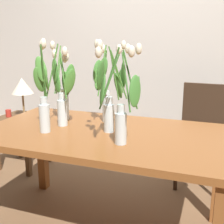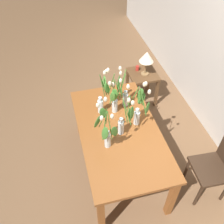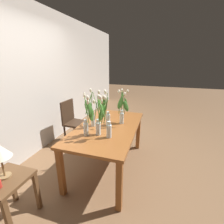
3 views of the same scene
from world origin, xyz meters
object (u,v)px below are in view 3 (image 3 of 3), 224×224
(tulip_vase_5, at_px, (92,112))
(side_table, at_px, (7,187))
(tulip_vase_1, at_px, (87,123))
(tulip_vase_4, at_px, (107,124))
(dining_table, at_px, (108,132))
(tulip_vase_2, at_px, (107,114))
(tulip_vase_3, at_px, (99,119))
(tulip_vase_0, at_px, (122,110))
(dining_chair, at_px, (72,119))

(tulip_vase_5, xyz_separation_m, side_table, (-1.14, 0.50, -0.54))
(tulip_vase_1, bearing_deg, tulip_vase_4, -85.16)
(dining_table, distance_m, tulip_vase_2, 0.29)
(tulip_vase_5, height_order, side_table, tulip_vase_5)
(tulip_vase_2, distance_m, tulip_vase_3, 0.36)
(tulip_vase_3, bearing_deg, tulip_vase_0, -23.69)
(dining_table, xyz_separation_m, tulip_vase_4, (-0.36, -0.11, 0.29))
(tulip_vase_5, distance_m, side_table, 1.36)
(tulip_vase_2, relative_size, tulip_vase_4, 0.95)
(tulip_vase_4, relative_size, tulip_vase_5, 1.00)
(dining_table, distance_m, tulip_vase_3, 0.44)
(tulip_vase_0, relative_size, dining_chair, 0.62)
(tulip_vase_5, relative_size, side_table, 1.06)
(side_table, bearing_deg, tulip_vase_1, -35.11)
(dining_chair, bearing_deg, dining_table, -120.12)
(tulip_vase_1, relative_size, tulip_vase_4, 0.98)
(tulip_vase_4, bearing_deg, tulip_vase_5, 49.42)
(dining_chair, bearing_deg, tulip_vase_4, -130.27)
(tulip_vase_3, distance_m, tulip_vase_4, 0.15)
(dining_table, height_order, tulip_vase_4, tulip_vase_4)
(tulip_vase_1, bearing_deg, side_table, 144.89)
(tulip_vase_2, bearing_deg, tulip_vase_5, 121.62)
(tulip_vase_3, xyz_separation_m, dining_chair, (0.88, 0.98, -0.44))
(tulip_vase_2, height_order, tulip_vase_3, tulip_vase_3)
(tulip_vase_0, distance_m, tulip_vase_2, 0.26)
(dining_table, relative_size, dining_chair, 1.72)
(tulip_vase_2, bearing_deg, tulip_vase_1, 164.60)
(tulip_vase_3, height_order, tulip_vase_5, tulip_vase_3)
(dining_table, bearing_deg, tulip_vase_1, 157.96)
(tulip_vase_1, distance_m, side_table, 1.12)
(tulip_vase_4, xyz_separation_m, dining_chair, (0.94, 1.11, -0.41))
(dining_table, distance_m, tulip_vase_1, 0.50)
(tulip_vase_3, bearing_deg, tulip_vase_4, -115.15)
(side_table, bearing_deg, tulip_vase_4, -45.14)
(tulip_vase_0, xyz_separation_m, tulip_vase_5, (-0.24, 0.42, -0.00))
(side_table, bearing_deg, tulip_vase_3, -38.22)
(tulip_vase_3, bearing_deg, tulip_vase_2, 2.24)
(dining_table, xyz_separation_m, tulip_vase_5, (-0.06, 0.23, 0.33))
(tulip_vase_0, xyz_separation_m, tulip_vase_2, (-0.12, 0.22, -0.05))
(tulip_vase_4, height_order, tulip_vase_5, tulip_vase_4)
(side_table, bearing_deg, tulip_vase_2, -28.92)
(dining_chair, distance_m, side_table, 1.81)
(tulip_vase_3, relative_size, tulip_vase_4, 1.01)
(tulip_vase_0, height_order, tulip_vase_2, tulip_vase_0)
(dining_chair, bearing_deg, tulip_vase_3, -131.94)
(tulip_vase_2, bearing_deg, dining_chair, 61.64)
(tulip_vase_1, xyz_separation_m, tulip_vase_2, (0.44, -0.12, -0.00))
(tulip_vase_2, xyz_separation_m, tulip_vase_5, (-0.12, 0.20, 0.05))
(tulip_vase_3, bearing_deg, dining_table, -3.77)
(tulip_vase_0, relative_size, tulip_vase_4, 0.99)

